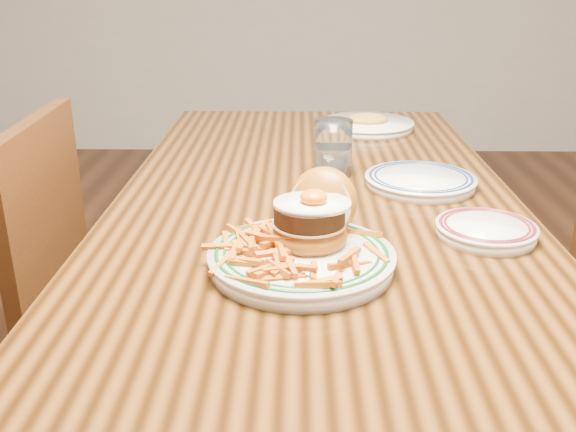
{
  "coord_description": "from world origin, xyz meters",
  "views": [
    {
      "loc": [
        -0.04,
        -1.32,
        1.21
      ],
      "look_at": [
        -0.06,
        -0.38,
        0.84
      ],
      "focal_mm": 40.0,
      "sensor_mm": 36.0,
      "label": 1
    }
  ],
  "objects_px": {
    "table": "(316,227)",
    "side_plate": "(486,229)",
    "main_plate": "(305,242)",
    "chair_left": "(2,316)"
  },
  "relations": [
    {
      "from": "main_plate",
      "to": "table",
      "type": "bearing_deg",
      "value": 105.55
    },
    {
      "from": "table",
      "to": "side_plate",
      "type": "height_order",
      "value": "side_plate"
    },
    {
      "from": "table",
      "to": "side_plate",
      "type": "xyz_separation_m",
      "value": [
        0.3,
        -0.25,
        0.1
      ]
    },
    {
      "from": "table",
      "to": "chair_left",
      "type": "height_order",
      "value": "chair_left"
    },
    {
      "from": "main_plate",
      "to": "chair_left",
      "type": "bearing_deg",
      "value": 178.78
    },
    {
      "from": "chair_left",
      "to": "side_plate",
      "type": "distance_m",
      "value": 1.03
    },
    {
      "from": "table",
      "to": "side_plate",
      "type": "distance_m",
      "value": 0.41
    },
    {
      "from": "table",
      "to": "chair_left",
      "type": "bearing_deg",
      "value": -170.18
    },
    {
      "from": "chair_left",
      "to": "side_plate",
      "type": "bearing_deg",
      "value": -10.57
    },
    {
      "from": "main_plate",
      "to": "side_plate",
      "type": "relative_size",
      "value": 1.71
    }
  ]
}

